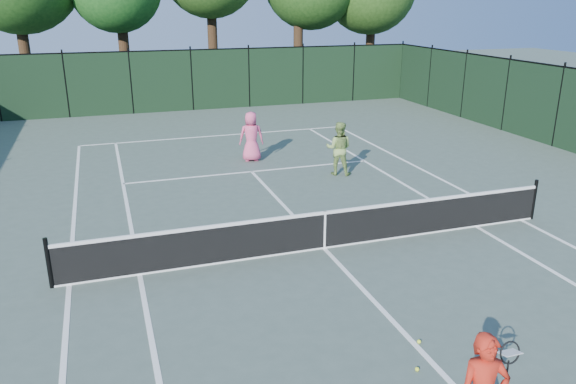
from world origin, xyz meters
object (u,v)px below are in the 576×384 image
object	(u,v)px
loose_ball_midcourt	(419,342)
player_green	(339,148)
loose_ball_near_cart	(417,369)
player_pink	(251,136)

from	to	relation	value
loose_ball_midcourt	player_green	bearing A→B (deg)	74.71
player_green	loose_ball_near_cart	bearing A→B (deg)	102.62
player_green	loose_ball_near_cart	world-z (taller)	player_green
player_green	loose_ball_near_cart	xyz separation A→B (m)	(-2.94, -9.85, -0.83)
player_pink	loose_ball_midcourt	xyz separation A→B (m)	(-0.28, -11.70, -0.84)
player_green	loose_ball_midcourt	xyz separation A→B (m)	(-2.52, -9.22, -0.83)
player_pink	player_green	world-z (taller)	player_pink
player_green	loose_ball_midcourt	world-z (taller)	player_green
player_green	loose_ball_midcourt	size ratio (longest dim) A/B	25.45
player_green	loose_ball_midcourt	distance (m)	9.60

